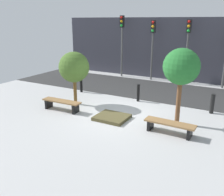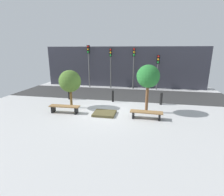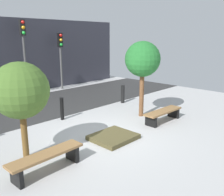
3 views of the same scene
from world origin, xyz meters
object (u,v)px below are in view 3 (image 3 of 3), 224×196
object	(u,v)px
bench_right	(163,114)
tree_behind_left_bench	(21,91)
bollard_center	(123,94)
traffic_light_east	(61,51)
traffic_light_mid_east	(24,44)
tree_behind_right_bench	(143,60)
bollard_left	(62,109)
planter_bed	(113,137)
bench_left	(47,158)

from	to	relation	value
bench_right	tree_behind_left_bench	xyz separation A→B (m)	(-4.89, 1.01, 1.47)
tree_behind_left_bench	bollard_center	distance (m)	6.33
traffic_light_east	traffic_light_mid_east	bearing A→B (deg)	179.96
tree_behind_left_bench	bollard_center	size ratio (longest dim) A/B	2.91
tree_behind_right_bench	bollard_left	xyz separation A→B (m)	(-2.45, 1.86, -1.79)
planter_bed	tree_behind_left_bench	bearing A→B (deg)	161.72
bench_left	bollard_center	distance (m)	6.56
tree_behind_left_bench	tree_behind_right_bench	xyz separation A→B (m)	(4.89, 0.00, 0.44)
tree_behind_left_bench	tree_behind_right_bench	world-z (taller)	tree_behind_right_bench
planter_bed	bench_right	bearing A→B (deg)	-4.67
bollard_center	traffic_light_mid_east	world-z (taller)	traffic_light_mid_east
bench_right	planter_bed	bearing A→B (deg)	177.06
bench_right	tree_behind_right_bench	size ratio (longest dim) A/B	0.62
bollard_left	bollard_center	distance (m)	3.45
bench_left	tree_behind_left_bench	bearing A→B (deg)	88.27
bench_right	traffic_light_mid_east	world-z (taller)	traffic_light_mid_east
tree_behind_left_bench	tree_behind_right_bench	distance (m)	4.91
traffic_light_mid_east	bollard_left	bearing A→B (deg)	-103.19
bench_left	bench_right	size ratio (longest dim) A/B	1.03
tree_behind_left_bench	tree_behind_right_bench	size ratio (longest dim) A/B	0.86
bench_left	planter_bed	size ratio (longest dim) A/B	1.45
bench_left	tree_behind_right_bench	xyz separation A→B (m)	(4.89, 1.01, 1.88)
traffic_light_east	tree_behind_right_bench	bearing A→B (deg)	-97.83
bench_right	tree_behind_left_bench	size ratio (longest dim) A/B	0.72
tree_behind_left_bench	traffic_light_mid_east	xyz separation A→B (m)	(3.57, 6.64, 0.90)
planter_bed	tree_behind_left_bench	size ratio (longest dim) A/B	0.51
planter_bed	traffic_light_mid_east	bearing A→B (deg)	81.45
bollard_left	traffic_light_east	bearing A→B (deg)	54.87
bench_right	tree_behind_right_bench	bearing A→B (deg)	91.73
bench_left	bench_right	distance (m)	4.89
tree_behind_left_bench	traffic_light_east	distance (m)	8.83
tree_behind_right_bench	bollard_center	size ratio (longest dim) A/B	3.40
planter_bed	traffic_light_east	size ratio (longest dim) A/B	0.39
bench_right	bollard_center	size ratio (longest dim) A/B	2.10
bench_right	tree_behind_left_bench	bearing A→B (deg)	170.09
bollard_left	bollard_center	xyz separation A→B (m)	(3.45, 0.00, 0.00)
traffic_light_mid_east	traffic_light_east	bearing A→B (deg)	-0.04
bench_left	bollard_center	bearing A→B (deg)	24.25
bench_left	traffic_light_east	size ratio (longest dim) A/B	0.57
bench_left	traffic_light_east	distance (m)	9.79
bench_right	bench_left	bearing A→B (deg)	-178.27
tree_behind_left_bench	traffic_light_east	bearing A→B (deg)	48.84
bench_left	bollard_left	xyz separation A→B (m)	(2.45, 2.87, 0.09)
planter_bed	tree_behind_right_bench	distance (m)	3.35
bench_left	tree_behind_right_bench	world-z (taller)	tree_behind_right_bench
traffic_light_east	bollard_left	bearing A→B (deg)	-125.13
traffic_light_mid_east	bollard_center	bearing A→B (deg)	-64.01
tree_behind_left_bench	traffic_light_mid_east	bearing A→B (deg)	61.77
bollard_center	traffic_light_east	xyz separation A→B (m)	(-0.09, 4.77, 1.84)
traffic_light_mid_east	tree_behind_left_bench	bearing A→B (deg)	-118.23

